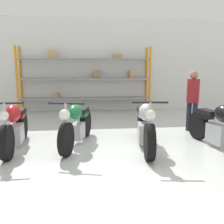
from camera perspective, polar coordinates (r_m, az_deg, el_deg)
ground_plane at (r=5.35m, az=0.48°, el=-8.14°), size 30.00×30.00×0.00m
back_wall at (r=10.09m, az=-2.94°, el=10.68°), size 30.00×0.08×3.60m
shelving_rack at (r=9.72m, az=-5.92°, el=7.85°), size 5.02×0.63×2.48m
motorcycle_red at (r=5.60m, az=-21.31°, el=-3.06°), size 0.65×2.08×1.06m
motorcycle_green at (r=5.47m, az=-8.05°, el=-2.76°), size 0.86×2.06×1.03m
motorcycle_silver at (r=5.30m, az=7.56°, el=-3.31°), size 0.65×2.13×1.08m
motorcycle_black at (r=5.65m, az=23.30°, el=-3.07°), size 0.71×2.07×1.05m
person_browsing at (r=6.92m, az=17.98°, el=3.43°), size 0.44×0.44×1.60m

